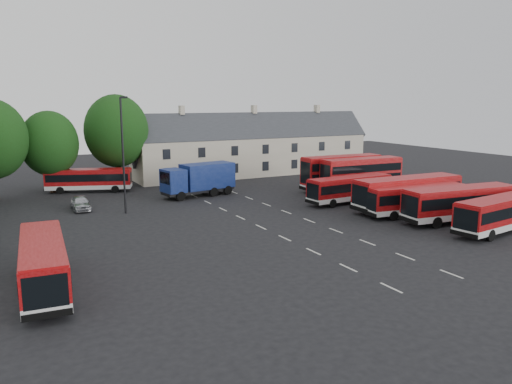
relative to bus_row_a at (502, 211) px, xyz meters
The scene contains 15 objects.
ground 19.02m from the bus_row_a, 152.65° to the left, with size 140.00×140.00×0.00m, color black.
lane_markings 17.96m from the bus_row_a, 143.23° to the left, with size 5.15×33.80×0.01m.
terrace_houses 38.86m from the bus_row_a, 94.17° to the left, with size 35.70×7.13×10.06m.
bus_row_a is the anchor object (origin of this frame).
bus_row_b 4.06m from the bus_row_a, 91.70° to the left, with size 11.37×3.76×3.15m.
bus_row_c 7.91m from the bus_row_a, 102.74° to the left, with size 10.39×3.62×2.88m.
bus_row_d 9.84m from the bus_row_a, 94.76° to the left, with size 11.82×3.11×3.32m.
bus_row_e 15.80m from the bus_row_a, 102.87° to the left, with size 10.03×2.80×2.81m.
bus_dd_south 19.12m from the bus_row_a, 86.86° to the left, with size 10.20×2.73×4.15m.
bus_dd_north 21.87m from the bus_row_a, 89.29° to the left, with size 10.32×2.66×4.20m.
bus_west 34.92m from the bus_row_a, behind, with size 3.06×10.49×2.93m.
bus_north 44.12m from the bus_row_a, 127.59° to the left, with size 9.91×5.44×2.75m.
box_truck 31.00m from the bus_row_a, 121.67° to the left, with size 8.73×3.99×3.68m.
silver_car 38.74m from the bus_row_a, 139.47° to the left, with size 1.66×4.13×1.41m, color #ACAFB4.
lamppost 33.86m from the bus_row_a, 140.21° to the left, with size 0.77×0.46×11.14m.
Camera 1 is at (-19.87, -34.69, 10.79)m, focal length 35.00 mm.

